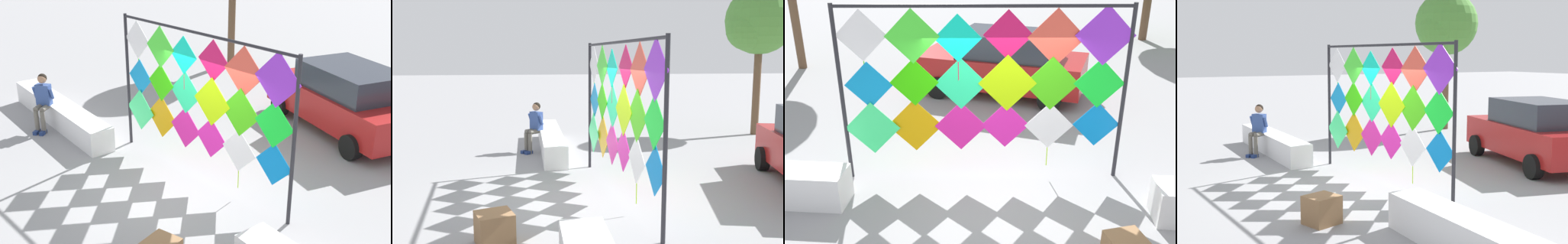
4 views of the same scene
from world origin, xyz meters
TOP-DOWN VIEW (x-y plane):
  - ground at (0.00, 0.00)m, footprint 120.00×120.00m
  - plaza_ledge_left at (-4.74, -0.35)m, footprint 4.69×0.59m
  - kite_display_rack at (-0.27, 0.71)m, footprint 4.78×0.49m
  - seated_vendor at (-4.60, -0.82)m, footprint 0.67×0.69m
  - parked_car at (-0.08, 5.13)m, footprint 4.60×2.83m
  - cardboard_box_large at (1.74, -1.54)m, footprint 0.61×0.64m
  - tree_far_right at (-6.54, 6.85)m, footprint 2.34×2.41m

SIDE VIEW (x-z plane):
  - ground at x=0.00m, z-range 0.00..0.00m
  - cardboard_box_large at x=1.74m, z-range 0.00..0.48m
  - plaza_ledge_left at x=-4.74m, z-range 0.00..0.58m
  - seated_vendor at x=-4.60m, z-range 0.12..1.55m
  - parked_car at x=-0.08m, z-range 0.01..1.67m
  - kite_display_rack at x=-0.27m, z-range 0.31..3.36m
  - tree_far_right at x=-6.54m, z-range 1.27..6.40m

